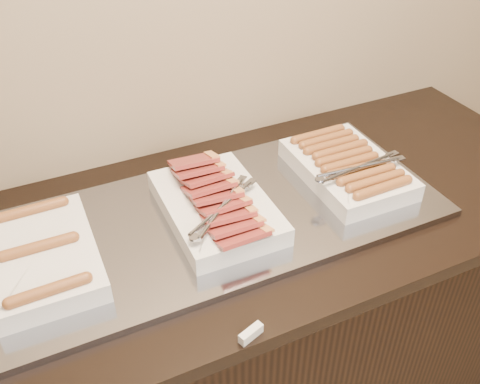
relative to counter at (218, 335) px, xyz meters
name	(u,v)px	position (x,y,z in m)	size (l,w,h in m)	color
counter	(218,335)	(0.00, 0.00, 0.00)	(2.06, 0.76, 0.90)	black
warming_tray	(206,221)	(-0.02, 0.00, 0.46)	(1.20, 0.50, 0.02)	gray
dish_left	(43,256)	(-0.41, 0.00, 0.50)	(0.23, 0.34, 0.07)	silver
dish_center	(216,205)	(0.01, 0.00, 0.50)	(0.26, 0.39, 0.09)	silver
dish_right	(348,167)	(0.39, 0.00, 0.50)	(0.26, 0.36, 0.08)	silver
label_holder	(251,334)	(-0.07, -0.36, 0.46)	(0.06, 0.02, 0.02)	silver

